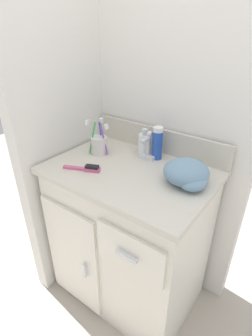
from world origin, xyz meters
TOP-DOWN VIEW (x-y plane):
  - ground_plane at (0.00, 0.00)m, footprint 6.00×6.00m
  - wall_back at (0.00, 0.31)m, footprint 0.95×0.08m
  - wall_left at (-0.43, 0.00)m, footprint 0.08×0.61m
  - vanity at (-0.00, -0.00)m, footprint 0.77×0.54m
  - backsplash at (0.00, 0.25)m, footprint 0.77×0.02m
  - sink_faucet at (0.00, 0.15)m, footprint 0.09×0.09m
  - toothbrush_cup at (-0.23, 0.05)m, footprint 0.10×0.10m
  - soap_dispenser at (-0.04, 0.18)m, footprint 0.06×0.07m
  - shaving_cream_can at (0.04, 0.18)m, footprint 0.05×0.05m
  - hairbrush at (-0.15, -0.12)m, footprint 0.17×0.10m
  - hand_towel at (0.26, 0.05)m, footprint 0.19×0.19m

SIDE VIEW (x-z plane):
  - ground_plane at x=0.00m, z-range 0.00..0.00m
  - vanity at x=0.00m, z-range 0.02..0.85m
  - hairbrush at x=-0.15m, z-range 0.83..0.85m
  - hand_towel at x=0.26m, z-range 0.83..0.93m
  - sink_faucet at x=0.00m, z-range 0.81..0.95m
  - toothbrush_cup at x=-0.23m, z-range 0.79..0.97m
  - soap_dispenser at x=-0.04m, z-range 0.82..0.96m
  - backsplash at x=0.00m, z-range 0.83..0.95m
  - shaving_cream_can at x=0.04m, z-range 0.83..0.99m
  - wall_back at x=0.00m, z-range 0.00..2.20m
  - wall_left at x=-0.43m, z-range 0.00..2.20m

